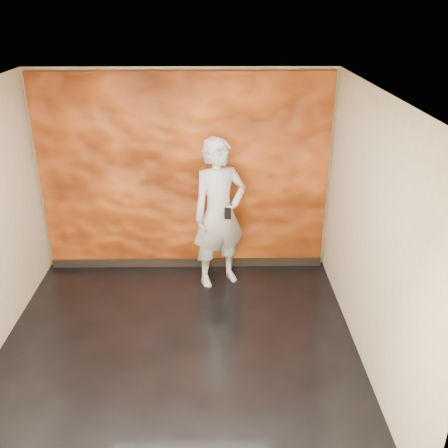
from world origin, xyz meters
The scene contains 5 objects.
room centered at (0.00, 0.00, 1.40)m, with size 4.02×4.02×2.81m.
feature_wall centered at (0.00, 1.96, 1.38)m, with size 3.90×0.06×2.75m, color orange.
baseboard centered at (0.00, 1.92, 0.06)m, with size 3.90×0.04×0.12m, color black.
man centered at (0.47, 1.50, 1.01)m, with size 0.74×0.48×2.02m, color #9A9FA8.
phone centered at (0.58, 1.23, 1.13)m, with size 0.08×0.02×0.16m, color black.
Camera 1 is at (0.44, -4.47, 3.59)m, focal length 40.00 mm.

